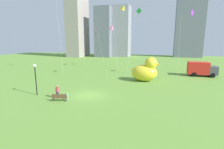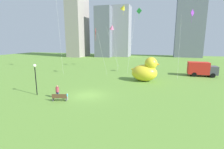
{
  "view_description": "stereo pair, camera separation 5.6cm",
  "coord_description": "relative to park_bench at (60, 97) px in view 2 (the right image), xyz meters",
  "views": [
    {
      "loc": [
        8.99,
        -19.62,
        7.04
      ],
      "look_at": [
        2.21,
        3.65,
        2.21
      ],
      "focal_mm": 27.04,
      "sensor_mm": 36.0,
      "label": 1
    },
    {
      "loc": [
        9.05,
        -19.61,
        7.04
      ],
      "look_at": [
        2.21,
        3.65,
        2.21
      ],
      "focal_mm": 27.04,
      "sensor_mm": 36.0,
      "label": 2
    }
  ],
  "objects": [
    {
      "name": "ground_plane",
      "position": [
        2.33,
        3.05,
        -0.48
      ],
      "size": [
        140.0,
        140.0,
        0.0
      ],
      "primitive_type": "plane",
      "color": "olive"
    },
    {
      "name": "park_bench",
      "position": [
        0.0,
        0.0,
        0.0
      ],
      "size": [
        1.79,
        0.91,
        0.9
      ],
      "color": "brown",
      "rests_on": "ground"
    },
    {
      "name": "person_adult",
      "position": [
        -0.82,
        0.82,
        0.45
      ],
      "size": [
        0.41,
        0.41,
        1.67
      ],
      "color": "#38476B",
      "rests_on": "ground"
    },
    {
      "name": "person_child",
      "position": [
        0.6,
        0.7,
        -0.01
      ],
      "size": [
        0.21,
        0.21,
        0.85
      ],
      "color": "silver",
      "rests_on": "ground"
    },
    {
      "name": "giant_inflatable_duck",
      "position": [
        8.77,
        13.32,
        1.36
      ],
      "size": [
        5.2,
        3.33,
        4.31
      ],
      "color": "yellow",
      "rests_on": "ground"
    },
    {
      "name": "lamppost",
      "position": [
        -4.26,
        1.24,
        2.58
      ],
      "size": [
        0.42,
        0.42,
        4.13
      ],
      "color": "black",
      "rests_on": "ground"
    },
    {
      "name": "box_truck",
      "position": [
        19.27,
        20.81,
        0.96
      ],
      "size": [
        5.43,
        2.43,
        2.85
      ],
      "color": "red",
      "rests_on": "ground"
    },
    {
      "name": "city_skyline",
      "position": [
        -3.73,
        59.86,
        13.76
      ],
      "size": [
        56.94,
        19.27,
        35.01
      ],
      "color": "#9E938C",
      "rests_on": "ground"
    },
    {
      "name": "kite_pink",
      "position": [
        -1.27,
        26.39,
        10.04
      ],
      "size": [
        3.07,
        3.1,
        11.27
      ],
      "color": "silver",
      "rests_on": "ground"
    },
    {
      "name": "kite_red",
      "position": [
        -0.96,
        14.54,
        7.97
      ],
      "size": [
        2.3,
        3.07,
        9.43
      ],
      "color": "silver",
      "rests_on": "ground"
    },
    {
      "name": "kite_yellow",
      "position": [
        2.3,
        23.59,
        14.19
      ],
      "size": [
        3.71,
        3.72,
        15.48
      ],
      "color": "silver",
      "rests_on": "ground"
    },
    {
      "name": "kite_green",
      "position": [
        6.29,
        20.03,
        11.96
      ],
      "size": [
        2.71,
        3.15,
        13.74
      ],
      "color": "silver",
      "rests_on": "ground"
    },
    {
      "name": "kite_purple",
      "position": [
        16.14,
        18.29,
        10.97
      ],
      "size": [
        2.22,
        3.53,
        12.66
      ],
      "color": "silver",
      "rests_on": "ground"
    }
  ]
}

